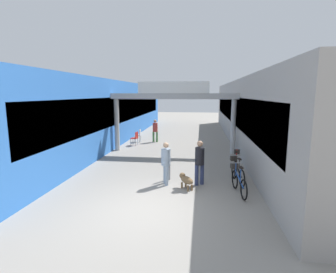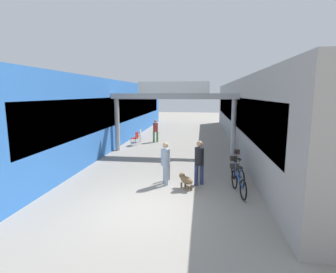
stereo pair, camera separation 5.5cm
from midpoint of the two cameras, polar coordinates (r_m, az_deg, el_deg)
name	(u,v)px [view 2 (the right image)]	position (r m, az deg, el deg)	size (l,w,h in m)	color
ground_plane	(145,209)	(7.98, -4.85, -15.44)	(80.00, 80.00, 0.00)	gray
storefront_left	(108,111)	(19.31, -12.85, 5.36)	(3.00, 26.00, 4.15)	blue
storefront_right	(255,113)	(18.46, 18.47, 4.94)	(3.00, 26.00, 4.15)	#9E9993
arcade_sign_gateway	(174,103)	(14.86, 1.35, 7.31)	(7.40, 0.47, 4.00)	#B2B2B2
pedestrian_with_dog	(199,160)	(9.67, 6.98, -5.08)	(0.47, 0.47, 1.66)	navy
pedestrian_companion	(166,161)	(9.66, -0.38, -5.29)	(0.43, 0.43, 1.59)	#8C9EB2
pedestrian_carrying_crate	(156,129)	(18.16, -2.64, 1.57)	(0.40, 0.40, 1.57)	#4C7F47
dog_on_leash	(186,180)	(9.40, 4.00, -9.38)	(0.63, 0.71, 0.53)	brown
bicycle_blue_nearest	(238,180)	(9.30, 15.12, -9.21)	(0.46, 1.68, 0.98)	black
bicycle_black_second	(237,171)	(10.38, 14.90, -7.25)	(0.46, 1.68, 0.98)	black
bicycle_red_third	(236,162)	(11.59, 14.73, -5.49)	(0.47, 1.67, 0.98)	black
bollard_post_metal	(169,167)	(10.26, 0.33, -6.68)	(0.10, 0.10, 1.01)	gray
cafe_chair_red_nearer	(136,137)	(17.10, -6.99, -0.15)	(0.47, 0.47, 0.89)	gray
cafe_chair_aluminium_farther	(139,134)	(18.28, -6.26, 0.47)	(0.42, 0.42, 0.89)	gray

